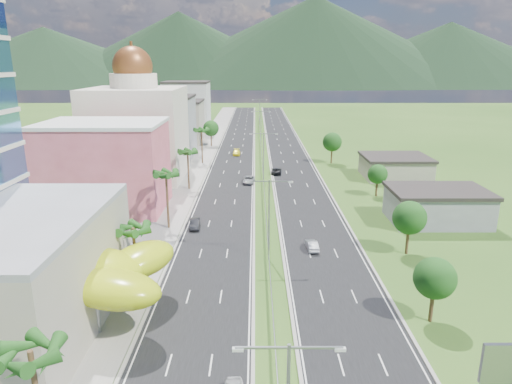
{
  "coord_description": "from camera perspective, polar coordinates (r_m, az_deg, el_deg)",
  "views": [
    {
      "loc": [
        -1.8,
        -45.97,
        25.41
      ],
      "look_at": [
        -1.68,
        18.36,
        7.0
      ],
      "focal_mm": 32.0,
      "sensor_mm": 36.0,
      "label": 1
    }
  ],
  "objects": [
    {
      "name": "shed_near",
      "position": [
        80.31,
        21.69,
        -1.77
      ],
      "size": [
        15.0,
        10.0,
        5.0
      ],
      "primitive_type": "cube",
      "color": "gray",
      "rests_on": "ground"
    },
    {
      "name": "midrise_grey",
      "position": [
        129.64,
        -11.42,
        7.94
      ],
      "size": [
        16.0,
        15.0,
        16.0
      ],
      "primitive_type": "cube",
      "color": "gray",
      "rests_on": "ground"
    },
    {
      "name": "ground",
      "position": [
        52.55,
        1.92,
        -12.95
      ],
      "size": [
        500.0,
        500.0,
        0.0
      ],
      "primitive_type": "plane",
      "color": "#2D5119",
      "rests_on": "ground"
    },
    {
      "name": "domed_building",
      "position": [
        105.26,
        -14.66,
        7.78
      ],
      "size": [
        20.0,
        20.0,
        28.7
      ],
      "color": "beige",
      "rests_on": "ground"
    },
    {
      "name": "car_silver_right",
      "position": [
        64.7,
        7.0,
        -6.61
      ],
      "size": [
        1.61,
        4.07,
        1.32
      ],
      "primitive_type": "imported",
      "rotation": [
        0.0,
        0.0,
        3.2
      ],
      "color": "#93949A",
      "rests_on": "road_right"
    },
    {
      "name": "mountain_ridge",
      "position": [
        500.45,
        7.17,
        12.94
      ],
      "size": [
        860.0,
        140.0,
        90.0
      ],
      "primitive_type": null,
      "color": "black",
      "rests_on": "ground"
    },
    {
      "name": "midrise_white",
      "position": [
        173.59,
        -8.59,
        10.37
      ],
      "size": [
        16.0,
        15.0,
        18.0
      ],
      "primitive_type": "cube",
      "color": "silver",
      "rests_on": "ground"
    },
    {
      "name": "shed_far",
      "position": [
        108.37,
        16.98,
        2.9
      ],
      "size": [
        14.0,
        12.0,
        4.4
      ],
      "primitive_type": "cube",
      "color": "#9E9982",
      "rests_on": "ground"
    },
    {
      "name": "streetlight_median_c",
      "position": [
        97.78,
        0.95,
        4.96
      ],
      "size": [
        6.04,
        0.25,
        11.0
      ],
      "color": "gray",
      "rests_on": "ground"
    },
    {
      "name": "road_right",
      "position": [
        138.63,
        3.76,
        5.38
      ],
      "size": [
        11.0,
        260.0,
        0.04
      ],
      "primitive_type": "cube",
      "color": "black",
      "rests_on": "ground"
    },
    {
      "name": "leafy_tree_ra",
      "position": [
        49.2,
        21.45,
        -10.01
      ],
      "size": [
        4.2,
        4.2,
        6.9
      ],
      "color": "#47301C",
      "rests_on": "ground"
    },
    {
      "name": "car_dark_far_right",
      "position": [
        107.49,
        2.57,
        2.67
      ],
      "size": [
        2.68,
        5.06,
        1.35
      ],
      "primitive_type": "imported",
      "rotation": [
        0.0,
        0.0,
        3.05
      ],
      "color": "black",
      "rests_on": "road_right"
    },
    {
      "name": "leafy_tree_rb",
      "position": [
        64.82,
        18.64,
        -3.09
      ],
      "size": [
        4.55,
        4.55,
        7.47
      ],
      "color": "#47301C",
      "rests_on": "ground"
    },
    {
      "name": "sidewalk_left",
      "position": [
        139.14,
        -6.4,
        5.37
      ],
      "size": [
        7.0,
        260.0,
        0.12
      ],
      "primitive_type": "cube",
      "color": "gray",
      "rests_on": "ground"
    },
    {
      "name": "streetlight_median_b",
      "position": [
        59.02,
        1.65,
        -2.47
      ],
      "size": [
        6.04,
        0.25,
        11.0
      ],
      "color": "gray",
      "rests_on": "ground"
    },
    {
      "name": "palm_tree_e",
      "position": [
        118.02,
        -6.83,
        7.53
      ],
      "size": [
        3.6,
        3.6,
        9.4
      ],
      "color": "#47301C",
      "rests_on": "ground"
    },
    {
      "name": "streetlight_median_d",
      "position": [
        142.21,
        0.63,
        8.43
      ],
      "size": [
        6.04,
        0.25,
        11.0
      ],
      "color": "gray",
      "rests_on": "ground"
    },
    {
      "name": "car_yellow_far_left",
      "position": [
        129.34,
        -2.44,
        4.97
      ],
      "size": [
        2.06,
        4.96,
        1.43
      ],
      "primitive_type": "imported",
      "rotation": [
        0.0,
        0.0,
        0.01
      ],
      "color": "yellow",
      "rests_on": "road_left"
    },
    {
      "name": "leafy_tree_lfar",
      "position": [
        143.01,
        -5.66,
        7.92
      ],
      "size": [
        4.9,
        4.9,
        8.05
      ],
      "color": "#47301C",
      "rests_on": "ground"
    },
    {
      "name": "lime_canopy",
      "position": [
        50.09,
        -21.7,
        -9.3
      ],
      "size": [
        18.0,
        15.0,
        7.4
      ],
      "color": "#ACBF12",
      "rests_on": "ground"
    },
    {
      "name": "palm_tree_c",
      "position": [
        71.37,
        -11.18,
        1.96
      ],
      "size": [
        3.6,
        3.6,
        9.6
      ],
      "color": "#47301C",
      "rests_on": "ground"
    },
    {
      "name": "leafy_tree_rd",
      "position": [
        119.31,
        9.5,
        6.18
      ],
      "size": [
        4.9,
        4.9,
        8.05
      ],
      "color": "#47301C",
      "rests_on": "ground"
    },
    {
      "name": "leafy_tree_rc",
      "position": [
        91.65,
        14.96,
        2.15
      ],
      "size": [
        3.85,
        3.85,
        6.33
      ],
      "color": "#47301C",
      "rests_on": "ground"
    },
    {
      "name": "median_guardrail",
      "position": [
        120.55,
        0.75,
        4.1
      ],
      "size": [
        0.1,
        216.06,
        0.76
      ],
      "color": "gray",
      "rests_on": "ground"
    },
    {
      "name": "palm_tree_a",
      "position": [
        32.63,
        -26.31,
        -18.08
      ],
      "size": [
        3.6,
        3.6,
        9.1
      ],
      "color": "#47301C",
      "rests_on": "ground"
    },
    {
      "name": "car_silver_mid_left",
      "position": [
        99.06,
        -0.91,
        1.55
      ],
      "size": [
        2.61,
        5.21,
        1.42
      ],
      "primitive_type": "imported",
      "rotation": [
        0.0,
        0.0,
        -0.05
      ],
      "color": "#95969B",
      "rests_on": "road_left"
    },
    {
      "name": "car_dark_left",
      "position": [
        72.95,
        -7.66,
        -3.94
      ],
      "size": [
        1.73,
        4.36,
        1.41
      ],
      "primitive_type": "imported",
      "rotation": [
        0.0,
        0.0,
        0.06
      ],
      "color": "black",
      "rests_on": "road_left"
    },
    {
      "name": "road_left",
      "position": [
        138.44,
        -2.47,
        5.39
      ],
      "size": [
        11.0,
        260.0,
        0.04
      ],
      "primitive_type": "cube",
      "color": "black",
      "rests_on": "ground"
    },
    {
      "name": "palm_tree_d",
      "position": [
        93.71,
        -8.54,
        4.8
      ],
      "size": [
        3.6,
        3.6,
        8.6
      ],
      "color": "#47301C",
      "rests_on": "ground"
    },
    {
      "name": "pink_shophouse",
      "position": [
        84.18,
        -18.26,
        2.87
      ],
      "size": [
        20.0,
        15.0,
        15.0
      ],
      "primitive_type": "cube",
      "color": "#C65161",
      "rests_on": "ground"
    },
    {
      "name": "streetlight_median_e",
      "position": [
        186.91,
        0.45,
        10.24
      ],
      "size": [
        6.04,
        0.25,
        11.0
      ],
      "color": "gray",
      "rests_on": "ground"
    },
    {
      "name": "midrise_beige",
      "position": [
        151.29,
        -9.8,
        8.56
      ],
      "size": [
        16.0,
        15.0,
        13.0
      ],
      "primitive_type": "cube",
      "color": "#9E9982",
      "rests_on": "ground"
    },
    {
      "name": "palm_tree_b",
      "position": [
        53.15,
        -15.09,
        -4.8
      ],
      "size": [
        3.6,
        3.6,
        8.1
      ],
      "color": "#47301C",
      "rests_on": "ground"
    }
  ]
}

